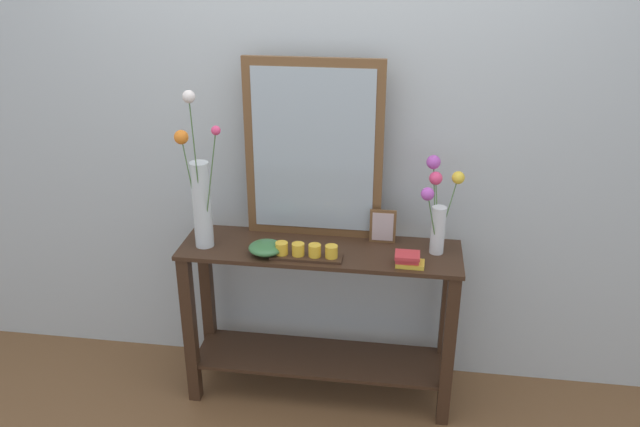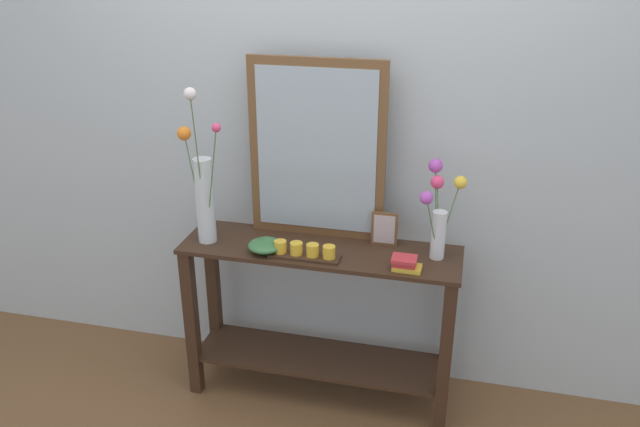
{
  "view_description": "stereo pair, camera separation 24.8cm",
  "coord_description": "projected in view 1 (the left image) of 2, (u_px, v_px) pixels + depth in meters",
  "views": [
    {
      "loc": [
        0.37,
        -2.59,
        2.12
      ],
      "look_at": [
        0.0,
        0.0,
        0.98
      ],
      "focal_mm": 36.09,
      "sensor_mm": 36.0,
      "label": 1
    },
    {
      "loc": [
        0.62,
        -2.55,
        2.12
      ],
      "look_at": [
        0.0,
        0.0,
        0.98
      ],
      "focal_mm": 36.09,
      "sensor_mm": 36.0,
      "label": 2
    }
  ],
  "objects": [
    {
      "name": "wall_back",
      "position": [
        329.0,
        114.0,
        2.98
      ],
      "size": [
        6.4,
        0.08,
        2.7
      ],
      "primitive_type": "cube",
      "color": "#B2BCC1",
      "rests_on": "ground"
    },
    {
      "name": "decorative_bowl",
      "position": [
        266.0,
        248.0,
        2.86
      ],
      "size": [
        0.16,
        0.16,
        0.06
      ],
      "color": "#38703D",
      "rests_on": "console_table"
    },
    {
      "name": "vase_right",
      "position": [
        438.0,
        206.0,
        2.82
      ],
      "size": [
        0.19,
        0.21,
        0.43
      ],
      "color": "silver",
      "rests_on": "console_table"
    },
    {
      "name": "ground_plane",
      "position": [
        320.0,
        392.0,
        3.26
      ],
      "size": [
        7.0,
        6.0,
        0.02
      ],
      "primitive_type": "cube",
      "color": "brown"
    },
    {
      "name": "tall_vase_left",
      "position": [
        200.0,
        195.0,
        2.85
      ],
      "size": [
        0.21,
        0.17,
        0.74
      ],
      "color": "silver",
      "rests_on": "console_table"
    },
    {
      "name": "console_table",
      "position": [
        320.0,
        309.0,
        3.06
      ],
      "size": [
        1.28,
        0.36,
        0.8
      ],
      "color": "#382316",
      "rests_on": "ground"
    },
    {
      "name": "candle_tray",
      "position": [
        306.0,
        252.0,
        2.83
      ],
      "size": [
        0.32,
        0.09,
        0.07
      ],
      "color": "#382316",
      "rests_on": "console_table"
    },
    {
      "name": "picture_frame_small",
      "position": [
        383.0,
        226.0,
        2.96
      ],
      "size": [
        0.12,
        0.01,
        0.16
      ],
      "color": "brown",
      "rests_on": "console_table"
    },
    {
      "name": "mirror_leaning",
      "position": [
        313.0,
        151.0,
        2.9
      ],
      "size": [
        0.63,
        0.03,
        0.83
      ],
      "color": "brown",
      "rests_on": "console_table"
    },
    {
      "name": "book_stack",
      "position": [
        408.0,
        260.0,
        2.77
      ],
      "size": [
        0.13,
        0.09,
        0.06
      ],
      "color": "gold",
      "rests_on": "console_table"
    }
  ]
}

